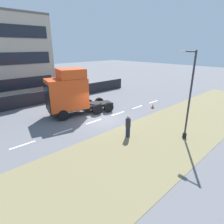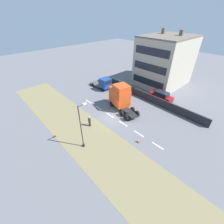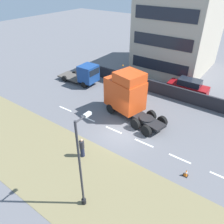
% 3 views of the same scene
% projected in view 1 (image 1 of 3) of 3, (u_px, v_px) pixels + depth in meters
% --- Properties ---
extents(ground_plane, '(120.00, 120.00, 0.00)m').
position_uv_depth(ground_plane, '(101.00, 119.00, 18.00)').
color(ground_plane, slate).
rests_on(ground_plane, ground).
extents(grass_verge, '(7.00, 44.00, 0.01)m').
position_uv_depth(grass_verge, '(154.00, 140.00, 13.89)').
color(grass_verge, olive).
rests_on(grass_verge, ground).
extents(lane_markings, '(0.16, 17.80, 0.00)m').
position_uv_depth(lane_markings, '(107.00, 117.00, 18.45)').
color(lane_markings, white).
rests_on(lane_markings, ground).
extents(boundary_wall, '(0.25, 24.00, 1.52)m').
position_uv_depth(boundary_wall, '(55.00, 95.00, 23.90)').
color(boundary_wall, '#232328').
rests_on(boundary_wall, ground).
extents(building_block, '(11.84, 9.20, 11.83)m').
position_uv_depth(building_block, '(5.00, 56.00, 27.17)').
color(building_block, '#B7AD99').
rests_on(building_block, ground).
extents(lorry_cab, '(3.97, 7.01, 4.76)m').
position_uv_depth(lorry_cab, '(69.00, 93.00, 18.34)').
color(lorry_cab, black).
rests_on(lorry_cab, ground).
extents(parked_car, '(1.98, 4.65, 2.02)m').
position_uv_depth(parked_car, '(64.00, 89.00, 26.47)').
color(parked_car, maroon).
rests_on(parked_car, ground).
extents(lamp_post, '(1.26, 0.29, 6.38)m').
position_uv_depth(lamp_post, '(188.00, 100.00, 13.35)').
color(lamp_post, black).
rests_on(lamp_post, ground).
extents(pedestrian, '(0.39, 0.39, 1.73)m').
position_uv_depth(pedestrian, '(128.00, 126.00, 14.21)').
color(pedestrian, '#1E233D').
rests_on(pedestrian, ground).
extents(traffic_cone_lead, '(0.36, 0.36, 0.58)m').
position_uv_depth(traffic_cone_lead, '(153.00, 106.00, 21.14)').
color(traffic_cone_lead, black).
rests_on(traffic_cone_lead, ground).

